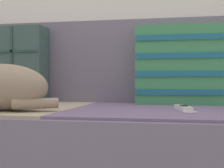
% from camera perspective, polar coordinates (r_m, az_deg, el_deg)
% --- Properties ---
extents(couch, '(2.01, 0.91, 0.40)m').
position_cam_1_polar(couch, '(1.51, -1.57, -11.48)').
color(couch, gray).
rests_on(couch, ground_plane).
extents(sofa_backrest, '(1.97, 0.14, 0.43)m').
position_cam_1_polar(sofa_backrest, '(1.86, 1.17, 3.70)').
color(sofa_backrest, slate).
rests_on(sofa_backrest, couch).
extents(throw_pillow_quilted, '(0.45, 0.14, 0.40)m').
position_cam_1_polar(throw_pillow_quilted, '(1.92, -17.35, 3.06)').
color(throw_pillow_quilted, '#38514C').
rests_on(throw_pillow_quilted, couch).
extents(throw_pillow_striped, '(0.48, 0.14, 0.38)m').
position_cam_1_polar(throw_pillow_striped, '(1.68, 12.25, 3.09)').
color(throw_pillow_striped, '#3D8956').
rests_on(throw_pillow_striped, couch).
extents(game_remote_near, '(0.09, 0.20, 0.02)m').
position_cam_1_polar(game_remote_near, '(1.33, 11.81, -3.97)').
color(game_remote_near, white).
rests_on(game_remote_near, couch).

